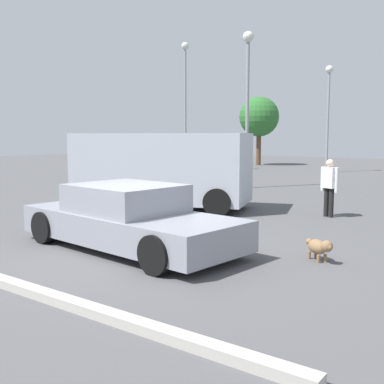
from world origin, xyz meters
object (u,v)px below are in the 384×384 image
object	(u,v)px
dog	(319,247)
pedestrian	(329,183)
sedan_foreground	(129,219)
light_post_near	(185,87)
light_post_mid	(248,83)
van_white	(162,168)
light_post_far	(328,100)

from	to	relation	value
dog	pedestrian	bearing A→B (deg)	142.90
dog	pedestrian	distance (m)	4.77
sedan_foreground	pedestrian	world-z (taller)	pedestrian
dog	light_post_near	world-z (taller)	light_post_near
light_post_mid	light_post_near	bearing A→B (deg)	142.17
sedan_foreground	light_post_near	world-z (taller)	light_post_near
light_post_mid	pedestrian	bearing A→B (deg)	-42.27
van_white	light_post_near	size ratio (longest dim) A/B	0.71
van_white	light_post_near	bearing A→B (deg)	-74.81
pedestrian	light_post_mid	size ratio (longest dim) A/B	0.24
dog	light_post_mid	distance (m)	12.21
van_white	light_post_mid	size ratio (longest dim) A/B	0.87
van_white	light_post_far	size ratio (longest dim) A/B	0.88
sedan_foreground	dog	xyz separation A→B (m)	(3.29, 1.26, -0.32)
van_white	pedestrian	size ratio (longest dim) A/B	3.56
light_post_mid	dog	bearing A→B (deg)	-53.78
sedan_foreground	van_white	world-z (taller)	van_white
pedestrian	light_post_far	world-z (taller)	light_post_far
light_post_near	light_post_mid	xyz separation A→B (m)	(7.80, -6.06, -0.80)
light_post_far	light_post_mid	bearing A→B (deg)	-87.28
sedan_foreground	light_post_near	xyz separation A→B (m)	(-11.32, 16.62, 4.52)
dog	light_post_mid	size ratio (longest dim) A/B	0.09
dog	light_post_far	bearing A→B (deg)	144.74
light_post_near	pedestrian	bearing A→B (deg)	-39.70
light_post_near	light_post_far	world-z (taller)	light_post_near
pedestrian	light_post_far	xyz separation A→B (m)	(-5.79, 15.09, 3.33)
sedan_foreground	van_white	xyz separation A→B (m)	(-2.79, 4.28, 0.63)
pedestrian	light_post_near	world-z (taller)	light_post_near
light_post_near	light_post_mid	world-z (taller)	light_post_near
van_white	pedestrian	world-z (taller)	van_white
dog	light_post_mid	bearing A→B (deg)	160.51
dog	light_post_near	bearing A→B (deg)	167.86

